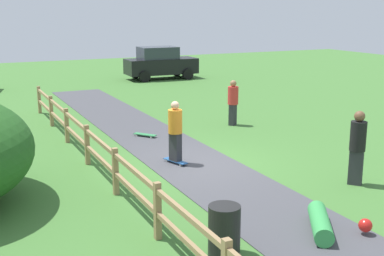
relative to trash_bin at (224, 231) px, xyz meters
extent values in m
plane|color=#427533|center=(1.80, 4.93, -0.45)|extent=(60.00, 60.00, 0.00)
cube|color=#47474C|center=(1.80, 4.93, -0.44)|extent=(2.40, 28.00, 0.02)
cube|color=#997A51|center=(-0.80, 1.07, 0.10)|extent=(0.12, 0.12, 1.10)
cube|color=#997A51|center=(-0.80, 3.65, 0.10)|extent=(0.12, 0.12, 1.10)
cube|color=#997A51|center=(-0.80, 6.22, 0.10)|extent=(0.12, 0.12, 1.10)
cube|color=#997A51|center=(-0.80, 8.79, 0.10)|extent=(0.12, 0.12, 1.10)
cube|color=#997A51|center=(-0.80, 11.36, 0.10)|extent=(0.12, 0.12, 1.10)
cube|color=#997A51|center=(-0.80, 13.93, 0.10)|extent=(0.12, 0.12, 1.10)
cube|color=#997A51|center=(-0.80, 4.93, 0.05)|extent=(0.08, 18.00, 0.09)
cube|color=#997A51|center=(-0.80, 4.93, 0.50)|extent=(0.08, 18.00, 0.09)
cylinder|color=black|center=(0.00, 0.00, 0.00)|extent=(0.56, 0.56, 0.90)
cube|color=#265999|center=(1.37, 5.19, -0.36)|extent=(0.44, 0.82, 0.02)
cylinder|color=silver|center=(1.21, 5.44, -0.40)|extent=(0.05, 0.07, 0.06)
cylinder|color=silver|center=(1.35, 5.48, -0.40)|extent=(0.05, 0.07, 0.06)
cylinder|color=silver|center=(1.38, 4.91, -0.40)|extent=(0.05, 0.07, 0.06)
cylinder|color=silver|center=(1.53, 4.95, -0.40)|extent=(0.05, 0.07, 0.06)
cube|color=#2D2D33|center=(1.37, 5.19, 0.04)|extent=(0.29, 0.37, 0.77)
cylinder|color=orange|center=(1.37, 5.19, 0.74)|extent=(0.48, 0.48, 0.64)
sphere|color=tan|center=(1.37, 5.19, 1.18)|extent=(0.23, 0.23, 0.23)
cylinder|color=green|center=(2.08, -0.01, -0.25)|extent=(1.07, 1.38, 0.36)
sphere|color=red|center=(2.77, -0.46, -0.25)|extent=(0.26, 0.26, 0.26)
cube|color=#338C4C|center=(1.66, 8.36, -0.36)|extent=(0.65, 0.76, 0.02)
cylinder|color=silver|center=(1.43, 8.54, -0.40)|extent=(0.06, 0.07, 0.06)
cylinder|color=silver|center=(1.55, 8.63, -0.40)|extent=(0.06, 0.07, 0.06)
cylinder|color=silver|center=(1.77, 8.09, -0.40)|extent=(0.06, 0.07, 0.06)
cylinder|color=silver|center=(1.89, 8.18, -0.40)|extent=(0.06, 0.07, 0.06)
cube|color=#2D2D33|center=(5.18, 8.68, -0.06)|extent=(0.38, 0.35, 0.77)
cylinder|color=red|center=(5.18, 8.68, 0.64)|extent=(0.53, 0.53, 0.64)
sphere|color=#9E704C|center=(5.18, 8.68, 1.08)|extent=(0.23, 0.23, 0.23)
cube|color=#2D2D33|center=(4.63, 1.81, -0.02)|extent=(0.36, 0.37, 0.85)
cylinder|color=black|center=(4.63, 1.81, 0.76)|extent=(0.53, 0.53, 0.71)
sphere|color=brown|center=(4.63, 1.81, 1.24)|extent=(0.26, 0.26, 0.26)
cube|color=black|center=(7.51, 21.29, 0.32)|extent=(4.24, 1.81, 0.90)
cube|color=#2D333D|center=(7.31, 21.29, 1.12)|extent=(2.24, 1.62, 0.70)
cylinder|color=black|center=(8.89, 22.13, -0.13)|extent=(0.65, 0.26, 0.64)
cylinder|color=black|center=(8.84, 20.37, -0.13)|extent=(0.65, 0.26, 0.64)
cylinder|color=black|center=(6.19, 22.20, -0.13)|extent=(0.65, 0.26, 0.64)
cylinder|color=black|center=(6.14, 20.44, -0.13)|extent=(0.65, 0.26, 0.64)
camera|label=1|loc=(-4.01, -7.11, 3.73)|focal=47.92mm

